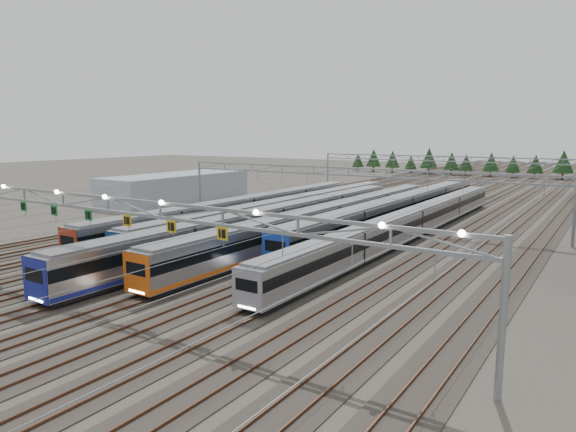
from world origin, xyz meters
The scene contains 13 objects.
ground centered at (0.00, 0.00, 0.00)m, with size 400.00×400.00×0.00m, color #47423A.
track_bed centered at (0.00, 100.00, 1.49)m, with size 54.00×260.00×5.42m.
train_a centered at (-11.25, 31.17, 2.10)m, with size 2.84×54.88×3.70m.
train_b centered at (-6.75, 35.16, 2.00)m, with size 2.69×59.12×3.50m.
train_c centered at (-2.25, 24.95, 2.16)m, with size 2.93×59.68×3.82m.
train_d centered at (2.25, 30.52, 2.11)m, with size 2.86×60.31×3.72m.
train_e centered at (6.75, 43.34, 2.19)m, with size 2.97×62.35×3.87m.
train_f centered at (11.25, 34.84, 1.92)m, with size 2.57×65.26×3.33m.
gantry_near centered at (-0.05, -0.12, 7.09)m, with size 56.36×0.61×8.08m.
gantry_mid centered at (0.00, 40.00, 6.39)m, with size 56.36×0.36×8.00m.
gantry_far centered at (0.00, 85.00, 6.39)m, with size 56.36×0.36×8.00m.
west_shed centered at (-37.64, 44.21, 2.57)m, with size 10.00×30.00×5.14m, color #94A7B1.
treeline centered at (-7.20, 135.88, 4.23)m, with size 81.20×5.60×7.02m.
Camera 1 is at (32.08, -24.39, 12.49)m, focal length 32.00 mm.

